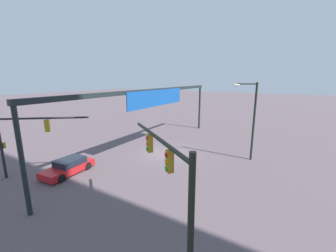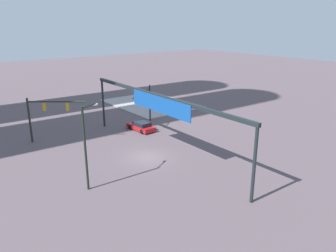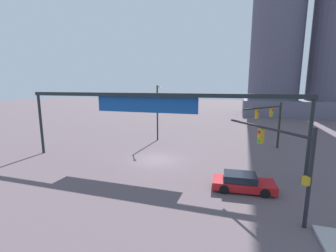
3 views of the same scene
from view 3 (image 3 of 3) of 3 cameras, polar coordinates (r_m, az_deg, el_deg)
name	(u,v)px [view 3 (image 3 of 3)]	position (r m, az deg, el deg)	size (l,w,h in m)	color
ground_plane	(157,160)	(23.07, -2.83, -8.50)	(210.68, 210.68, 0.00)	#5A4C52
traffic_signal_near_corner	(271,117)	(27.96, 24.58, 1.99)	(4.36, 5.62, 5.46)	black
traffic_signal_opposite_side	(284,153)	(14.48, 27.21, -6.07)	(4.23, 5.72, 5.32)	black
streetlamp_curved_arm	(158,109)	(30.31, -2.62, 4.32)	(1.29, 2.06, 7.43)	black
overhead_sign_gantry	(149,104)	(20.65, -4.73, 5.62)	(26.11, 0.43, 6.72)	black
sedan_car_approaching	(242,182)	(17.37, 18.23, -13.37)	(4.39, 2.15, 1.21)	#B4181D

